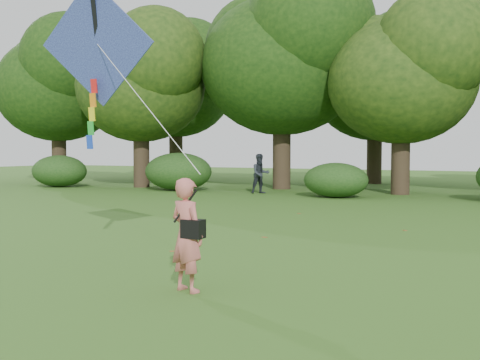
% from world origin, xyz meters
% --- Properties ---
extents(ground, '(100.00, 100.00, 0.00)m').
position_xyz_m(ground, '(0.00, 0.00, 0.00)').
color(ground, '#265114').
rests_on(ground, ground).
extents(man_kite_flyer, '(0.67, 0.54, 1.59)m').
position_xyz_m(man_kite_flyer, '(-0.98, 0.61, 0.80)').
color(man_kite_flyer, '#C7665E').
rests_on(man_kite_flyer, ground).
extents(bystander_left, '(1.08, 1.08, 1.76)m').
position_xyz_m(bystander_left, '(-7.67, 17.73, 0.88)').
color(bystander_left, '#23282F').
rests_on(bystander_left, ground).
extents(crossbody_bag, '(0.43, 0.20, 0.67)m').
position_xyz_m(crossbody_bag, '(-0.86, 0.57, 0.90)').
color(crossbody_bag, black).
rests_on(crossbody_bag, ground).
extents(flying_kite, '(4.37, 2.16, 3.42)m').
position_xyz_m(flying_kite, '(-3.95, 2.32, 3.88)').
color(flying_kite, '#24539D').
rests_on(flying_kite, ground).
extents(shrub_band, '(39.15, 3.22, 1.88)m').
position_xyz_m(shrub_band, '(-0.72, 17.60, 0.86)').
color(shrub_band, '#264919').
rests_on(shrub_band, ground).
extents(fallen_leaves, '(8.82, 14.49, 0.01)m').
position_xyz_m(fallen_leaves, '(0.29, 1.03, 0.01)').
color(fallen_leaves, brown).
rests_on(fallen_leaves, ground).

